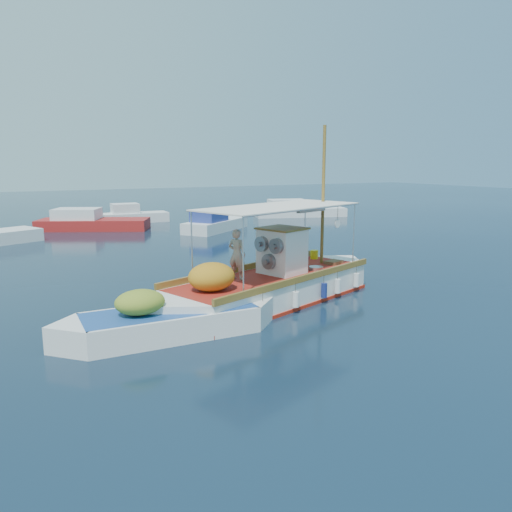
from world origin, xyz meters
name	(u,v)px	position (x,y,z in m)	size (l,w,h in m)	color
ground	(288,300)	(0.00, 0.00, 0.00)	(160.00, 160.00, 0.00)	black
fishing_caique	(271,287)	(-0.69, 0.07, 0.58)	(10.32, 5.44, 6.67)	white
dinghy	(168,324)	(-5.13, -1.60, 0.35)	(6.94, 2.06, 1.69)	white
bg_boat_n	(90,223)	(-2.92, 23.71, 0.49)	(8.46, 6.02, 1.80)	#A31D1B
bg_boat_ne	(214,224)	(5.04, 18.59, 0.49)	(6.24, 5.43, 1.80)	silver
bg_boat_e	(297,211)	(15.88, 24.21, 0.49)	(8.82, 5.00, 1.80)	silver
bg_boat_far_n	(133,216)	(1.13, 26.88, 0.49)	(5.51, 2.28, 1.80)	silver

